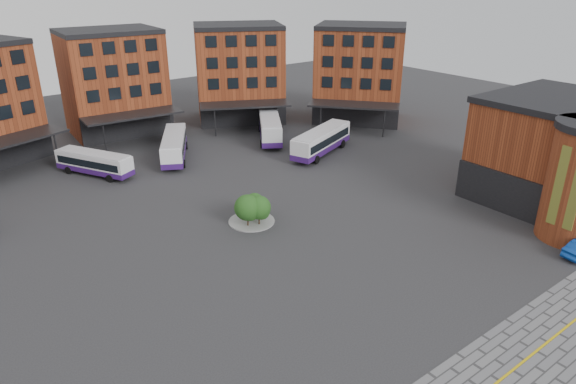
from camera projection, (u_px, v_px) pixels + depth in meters
ground at (318, 285)px, 39.04m from camera, size 160.00×160.00×0.00m
yellow_line at (500, 381)px, 29.98m from camera, size 26.00×0.15×0.02m
main_building at (80, 105)px, 61.27m from camera, size 94.14×42.48×14.60m
east_building at (559, 154)px, 50.77m from camera, size 17.40×15.40×10.60m
tree_island at (253, 208)px, 47.80m from camera, size 4.40×4.40×3.17m
bus_c at (94, 163)px, 59.47m from camera, size 6.59×9.71×2.76m
bus_d at (174, 146)px, 64.58m from camera, size 7.70×10.94×3.13m
bus_e at (270, 127)px, 71.95m from camera, size 8.65×11.38×3.32m
bus_f at (322, 141)px, 66.27m from camera, size 11.68×6.59×3.24m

